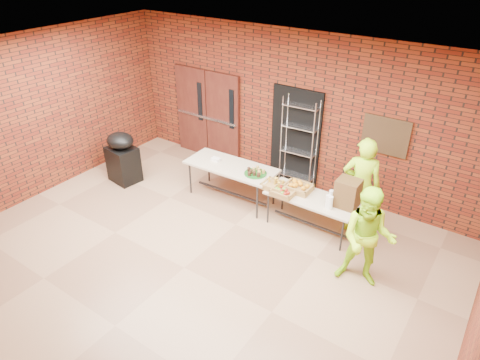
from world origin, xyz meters
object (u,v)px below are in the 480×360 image
at_px(wire_rack, 299,145).
at_px(table_left, 231,168).
at_px(covered_grill, 123,157).
at_px(table_right, 312,200).
at_px(coffee_dispenser, 348,193).
at_px(volunteer_woman, 361,186).
at_px(volunteer_man, 368,238).

distance_m(wire_rack, table_left, 1.48).
distance_m(wire_rack, covered_grill, 3.74).
distance_m(table_right, coffee_dispenser, 0.68).
distance_m(coffee_dispenser, covered_grill, 4.80).
height_order(covered_grill, volunteer_woman, volunteer_woman).
height_order(table_left, covered_grill, covered_grill).
distance_m(wire_rack, table_right, 1.56).
height_order(table_left, volunteer_man, volunteer_man).
relative_size(wire_rack, volunteer_woman, 1.09).
bearing_deg(table_right, wire_rack, 127.53).
xyz_separation_m(table_left, coffee_dispenser, (2.38, 0.06, 0.23)).
xyz_separation_m(coffee_dispenser, volunteer_man, (0.68, -0.88, -0.09)).
bearing_deg(table_left, table_right, -3.13).
bearing_deg(table_left, volunteer_woman, 7.86).
xyz_separation_m(covered_grill, volunteer_woman, (4.81, 1.14, 0.35)).
bearing_deg(coffee_dispenser, table_left, -178.64).
relative_size(table_left, covered_grill, 1.67).
relative_size(coffee_dispenser, covered_grill, 0.45).
bearing_deg(wire_rack, table_left, -130.13).
height_order(wire_rack, covered_grill, wire_rack).
bearing_deg(table_right, coffee_dispenser, 8.71).
height_order(table_right, volunteer_woman, volunteer_woman).
height_order(wire_rack, volunteer_man, wire_rack).
relative_size(table_right, volunteer_woman, 0.90).
distance_m(coffee_dispenser, volunteer_man, 1.12).
xyz_separation_m(wire_rack, coffee_dispenser, (1.52, -1.11, -0.07)).
xyz_separation_m(table_right, volunteer_man, (1.28, -0.79, 0.21)).
distance_m(wire_rack, volunteer_woman, 1.77).
xyz_separation_m(table_right, volunteer_woman, (0.68, 0.46, 0.29)).
distance_m(table_left, coffee_dispenser, 2.39).
distance_m(table_left, volunteer_man, 3.17).
xyz_separation_m(coffee_dispenser, volunteer_woman, (0.09, 0.37, -0.01)).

